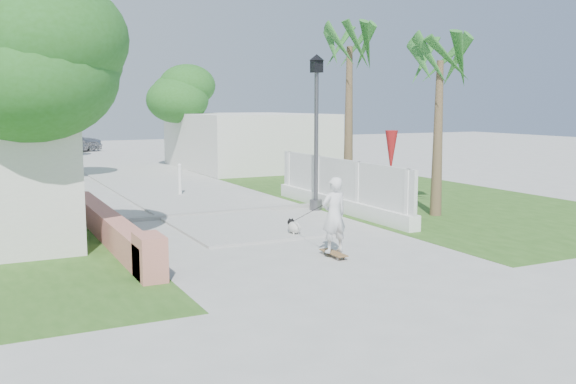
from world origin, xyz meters
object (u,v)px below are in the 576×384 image
patio_umbrella (391,152)px  dog (294,227)px  skateboarder (313,215)px  bollard (180,179)px  parked_car (65,141)px  street_lamp (316,126)px

patio_umbrella → dog: patio_umbrella is taller
skateboarder → bollard: bearing=-92.7°
patio_umbrella → parked_car: 27.70m
skateboarder → parked_car: bearing=-92.1°
bollard → skateboarder: (0.22, -8.87, 0.14)m
bollard → dog: size_ratio=1.87×
bollard → skateboarder: bearing=-88.6°
street_lamp → parked_car: 26.44m
parked_car → bollard: bearing=161.2°
street_lamp → bollard: bearing=121.0°
street_lamp → dog: (-2.25, -3.03, -2.21)m
parked_car → patio_umbrella: bearing=170.2°
patio_umbrella → street_lamp: bearing=152.2°
dog → parked_car: size_ratio=0.13×
street_lamp → bollard: (-2.70, 4.50, -1.84)m
bollard → dog: bearing=-86.6°
bollard → patio_umbrella: (4.60, -5.50, 1.10)m
street_lamp → bollard: street_lamp is taller
parked_car → street_lamp: bearing=166.6°
bollard → patio_umbrella: 7.25m
bollard → patio_umbrella: bearing=-50.1°
patio_umbrella → parked_car: patio_umbrella is taller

